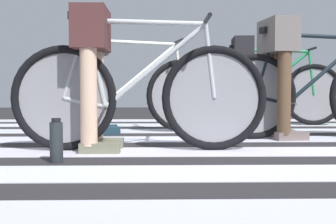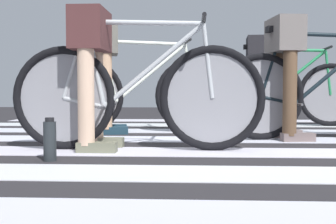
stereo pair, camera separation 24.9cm
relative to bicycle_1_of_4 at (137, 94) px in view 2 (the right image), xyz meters
name	(u,v)px [view 2 (the right image)]	position (x,y,z in m)	size (l,w,h in m)	color
ground	(208,143)	(0.51, 0.50, -0.40)	(18.00, 14.00, 0.02)	#272529
crosswalk_markings	(203,139)	(0.47, 0.68, -0.38)	(5.37, 5.00, 0.00)	silver
bicycle_1_of_4	(137,94)	(0.00, 0.00, 0.00)	(1.74, 0.52, 0.93)	black
cyclist_1_of_4	(91,59)	(-0.31, 0.00, 0.24)	(0.31, 0.41, 0.96)	beige
bicycle_2_of_4	(321,93)	(1.45, 0.74, 0.00)	(1.73, 0.52, 0.93)	black
cyclist_2_of_4	(285,61)	(1.14, 0.70, 0.26)	(0.36, 0.44, 1.00)	brown
bicycle_3_of_4	(139,93)	(-0.13, 1.27, 0.00)	(1.72, 0.55, 0.93)	black
cyclist_3_of_4	(107,63)	(-0.44, 1.21, 0.28)	(0.38, 0.45, 1.03)	tan
bicycle_4_of_4	(284,92)	(1.43, 2.15, 0.00)	(1.74, 0.52, 0.93)	black
cyclist_4_of_4	(257,68)	(1.12, 2.17, 0.28)	(0.33, 0.42, 1.02)	brown
water_bottle	(50,140)	(-0.45, -0.49, -0.26)	(0.07, 0.07, 0.25)	#24292C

